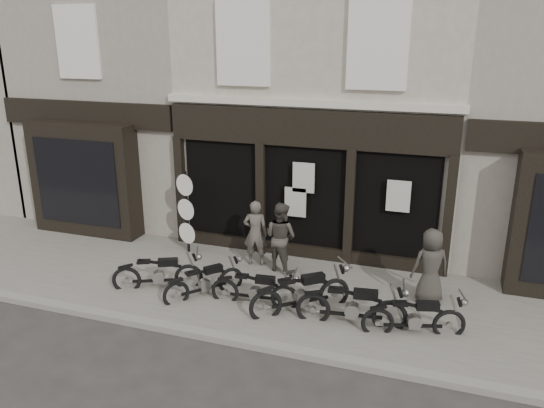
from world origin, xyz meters
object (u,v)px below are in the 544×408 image
(advert_sign_post, at_px, (187,216))
(motorcycle_2, at_px, (256,292))
(motorcycle_0, at_px, (159,276))
(man_left, at_px, (255,233))
(man_centre, at_px, (281,237))
(motorcycle_1, at_px, (205,284))
(man_right, at_px, (431,266))
(motorcycle_5, at_px, (415,321))
(motorcycle_4, at_px, (352,310))
(motorcycle_3, at_px, (302,297))

(advert_sign_post, bearing_deg, motorcycle_2, -21.53)
(motorcycle_0, distance_m, man_left, 2.56)
(motorcycle_0, distance_m, man_centre, 2.98)
(motorcycle_0, height_order, motorcycle_2, motorcycle_0)
(motorcycle_1, height_order, man_right, man_right)
(motorcycle_2, relative_size, advert_sign_post, 0.84)
(motorcycle_0, bearing_deg, motorcycle_1, -24.42)
(motorcycle_0, xyz_separation_m, motorcycle_5, (5.64, -0.14, -0.01))
(motorcycle_4, bearing_deg, motorcycle_2, 168.02)
(motorcycle_0, height_order, motorcycle_3, motorcycle_3)
(motorcycle_2, height_order, motorcycle_5, motorcycle_5)
(man_left, height_order, man_centre, man_centre)
(motorcycle_3, distance_m, man_left, 2.59)
(motorcycle_1, height_order, man_centre, man_centre)
(motorcycle_3, relative_size, motorcycle_5, 0.97)
(motorcycle_2, bearing_deg, motorcycle_1, 174.16)
(motorcycle_0, distance_m, motorcycle_4, 4.44)
(motorcycle_2, distance_m, man_left, 2.11)
(motorcycle_3, xyz_separation_m, man_left, (-1.72, 1.87, 0.52))
(motorcycle_0, distance_m, advert_sign_post, 2.20)
(man_left, bearing_deg, motorcycle_4, 133.12)
(motorcycle_3, xyz_separation_m, man_right, (2.46, 1.27, 0.51))
(motorcycle_0, height_order, motorcycle_5, motorcycle_0)
(motorcycle_1, xyz_separation_m, motorcycle_2, (1.19, -0.01, 0.00))
(motorcycle_3, relative_size, advert_sign_post, 0.82)
(motorcycle_1, bearing_deg, motorcycle_3, -49.78)
(motorcycle_5, bearing_deg, motorcycle_2, 161.86)
(motorcycle_2, distance_m, motorcycle_3, 1.01)
(motorcycle_4, distance_m, man_right, 2.07)
(motorcycle_3, height_order, motorcycle_5, motorcycle_3)
(motorcycle_0, height_order, man_centre, man_centre)
(man_centre, bearing_deg, advert_sign_post, 13.71)
(motorcycle_0, bearing_deg, man_left, 24.78)
(motorcycle_5, bearing_deg, motorcycle_3, 160.20)
(motorcycle_1, distance_m, motorcycle_2, 1.19)
(man_right, height_order, advert_sign_post, advert_sign_post)
(motorcycle_3, height_order, advert_sign_post, advert_sign_post)
(man_left, height_order, man_right, man_left)
(motorcycle_4, bearing_deg, man_right, 39.48)
(motorcycle_2, bearing_deg, man_left, 104.83)
(motorcycle_3, relative_size, motorcycle_4, 0.86)
(man_left, bearing_deg, motorcycle_5, 142.51)
(motorcycle_0, bearing_deg, motorcycle_5, -25.87)
(motorcycle_1, height_order, man_left, man_left)
(motorcycle_4, relative_size, man_centre, 1.29)
(motorcycle_3, distance_m, man_centre, 2.10)
(motorcycle_4, distance_m, motorcycle_5, 1.20)
(motorcycle_2, distance_m, motorcycle_4, 2.11)
(motorcycle_2, bearing_deg, motorcycle_5, -7.94)
(motorcycle_4, height_order, man_centre, man_centre)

